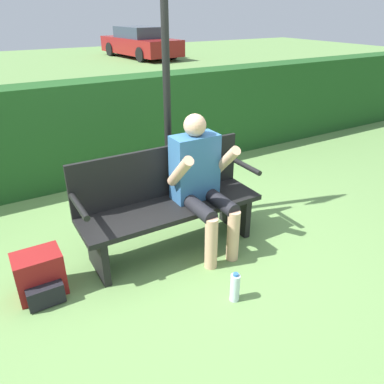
% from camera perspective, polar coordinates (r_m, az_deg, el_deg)
% --- Properties ---
extents(ground_plane, '(40.00, 40.00, 0.00)m').
position_cam_1_polar(ground_plane, '(3.59, -2.91, -8.46)').
color(ground_plane, '#668E4C').
extents(hedge_back, '(12.00, 0.44, 1.26)m').
position_cam_1_polar(hedge_back, '(4.99, -13.86, 9.10)').
color(hedge_back, '#1E4C1E').
rests_on(hedge_back, ground).
extents(park_bench, '(1.66, 0.49, 0.93)m').
position_cam_1_polar(park_bench, '(3.41, -3.65, -1.46)').
color(park_bench, black).
rests_on(park_bench, ground).
extents(person_seated, '(0.55, 0.63, 1.24)m').
position_cam_1_polar(person_seated, '(3.33, 1.35, 2.08)').
color(person_seated, '#336699').
rests_on(person_seated, ground).
extents(backpack, '(0.36, 0.34, 0.36)m').
position_cam_1_polar(backpack, '(3.20, -22.12, -11.78)').
color(backpack, maroon).
rests_on(backpack, ground).
extents(water_bottle, '(0.07, 0.07, 0.25)m').
position_cam_1_polar(water_bottle, '(2.98, 6.56, -14.25)').
color(water_bottle, silver).
rests_on(water_bottle, ground).
extents(signpost, '(0.39, 0.09, 2.53)m').
position_cam_1_polar(signpost, '(3.55, -3.86, 16.91)').
color(signpost, black).
rests_on(signpost, ground).
extents(parked_car, '(2.19, 4.64, 1.29)m').
position_cam_1_polar(parked_car, '(18.01, -7.92, 21.58)').
color(parked_car, maroon).
rests_on(parked_car, ground).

